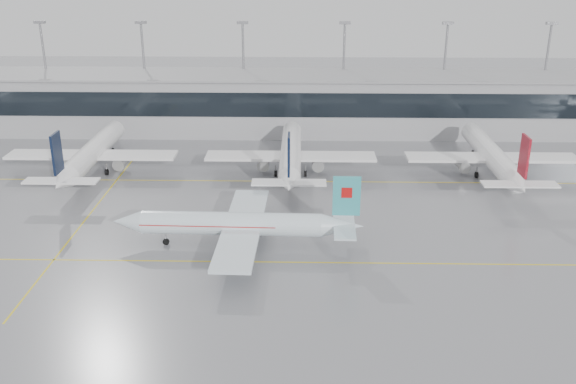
{
  "coord_description": "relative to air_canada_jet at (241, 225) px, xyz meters",
  "views": [
    {
      "loc": [
        1.84,
        -73.25,
        38.02
      ],
      "look_at": [
        0.0,
        12.0,
        5.0
      ],
      "focal_mm": 40.0,
      "sensor_mm": 36.0,
      "label": 1
    }
  ],
  "objects": [
    {
      "name": "taxi_line_cross",
      "position": [
        -23.92,
        10.53,
        -3.2
      ],
      "size": [
        0.25,
        60.0,
        0.01
      ],
      "primitive_type": "cube",
      "color": "yellow",
      "rests_on": "ground"
    },
    {
      "name": "ground",
      "position": [
        6.08,
        -4.47,
        -3.21
      ],
      "size": [
        320.0,
        320.0,
        0.0
      ],
      "primitive_type": "plane",
      "color": "gray",
      "rests_on": "ground"
    },
    {
      "name": "terminal_roof",
      "position": [
        6.08,
        57.53,
        8.99
      ],
      "size": [
        182.0,
        16.0,
        0.4
      ],
      "primitive_type": "cube",
      "color": "gray",
      "rests_on": "ground"
    },
    {
      "name": "taxi_line_north",
      "position": [
        6.08,
        25.53,
        -3.2
      ],
      "size": [
        120.0,
        0.25,
        0.01
      ],
      "primitive_type": "cube",
      "color": "yellow",
      "rests_on": "ground"
    },
    {
      "name": "terminal_glass",
      "position": [
        6.08,
        49.98,
        4.29
      ],
      "size": [
        180.0,
        0.2,
        5.0
      ],
      "primitive_type": "cube",
      "color": "black",
      "rests_on": "ground"
    },
    {
      "name": "taxi_line_main",
      "position": [
        6.08,
        -4.47,
        -3.2
      ],
      "size": [
        120.0,
        0.25,
        0.01
      ],
      "primitive_type": "cube",
      "color": "yellow",
      "rests_on": "ground"
    },
    {
      "name": "parked_jet_d",
      "position": [
        41.08,
        29.21,
        0.5
      ],
      "size": [
        29.64,
        36.96,
        11.72
      ],
      "rotation": [
        0.0,
        0.0,
        1.57
      ],
      "color": "white",
      "rests_on": "ground"
    },
    {
      "name": "light_masts",
      "position": [
        6.08,
        63.53,
        10.14
      ],
      "size": [
        156.4,
        1.0,
        22.6
      ],
      "color": "gray",
      "rests_on": "ground"
    },
    {
      "name": "parked_jet_b",
      "position": [
        -28.92,
        29.21,
        0.5
      ],
      "size": [
        29.64,
        36.96,
        11.72
      ],
      "rotation": [
        0.0,
        0.0,
        1.57
      ],
      "color": "white",
      "rests_on": "ground"
    },
    {
      "name": "parked_jet_c",
      "position": [
        6.08,
        29.21,
        0.5
      ],
      "size": [
        29.64,
        36.96,
        11.72
      ],
      "rotation": [
        0.0,
        0.0,
        1.57
      ],
      "color": "white",
      "rests_on": "ground"
    },
    {
      "name": "terminal",
      "position": [
        6.08,
        57.53,
        2.79
      ],
      "size": [
        180.0,
        15.0,
        12.0
      ],
      "primitive_type": "cube",
      "color": "#96969A",
      "rests_on": "ground"
    },
    {
      "name": "air_canada_jet",
      "position": [
        0.0,
        0.0,
        0.0
      ],
      "size": [
        33.61,
        26.06,
        10.25
      ],
      "rotation": [
        0.0,
        0.0,
        3.11
      ],
      "color": "silver",
      "rests_on": "ground"
    }
  ]
}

